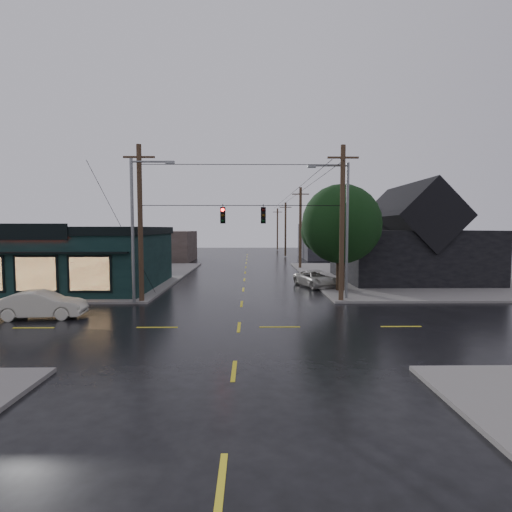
{
  "coord_description": "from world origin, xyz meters",
  "views": [
    {
      "loc": [
        0.56,
        -19.26,
        4.85
      ],
      "look_at": [
        0.92,
        5.68,
        3.1
      ],
      "focal_mm": 28.0,
      "sensor_mm": 36.0,
      "label": 1
    }
  ],
  "objects_px": {
    "corner_tree": "(341,224)",
    "utility_pole_ne": "(341,302)",
    "sedan_cream": "(41,305)",
    "suv_silver": "(316,279)",
    "utility_pole_nw": "(142,303)"
  },
  "relations": [
    {
      "from": "utility_pole_nw",
      "to": "utility_pole_ne",
      "type": "relative_size",
      "value": 1.0
    },
    {
      "from": "utility_pole_nw",
      "to": "sedan_cream",
      "type": "relative_size",
      "value": 2.26
    },
    {
      "from": "sedan_cream",
      "to": "suv_silver",
      "type": "distance_m",
      "value": 20.16
    },
    {
      "from": "corner_tree",
      "to": "sedan_cream",
      "type": "xyz_separation_m",
      "value": [
        -18.11,
        -8.65,
        -4.4
      ]
    },
    {
      "from": "suv_silver",
      "to": "sedan_cream",
      "type": "bearing_deg",
      "value": -164.58
    },
    {
      "from": "corner_tree",
      "to": "utility_pole_ne",
      "type": "xyz_separation_m",
      "value": [
        -0.92,
        -4.24,
        -5.14
      ]
    },
    {
      "from": "corner_tree",
      "to": "utility_pole_ne",
      "type": "bearing_deg",
      "value": -102.23
    },
    {
      "from": "utility_pole_ne",
      "to": "sedan_cream",
      "type": "xyz_separation_m",
      "value": [
        -17.19,
        -4.41,
        0.74
      ]
    },
    {
      "from": "corner_tree",
      "to": "sedan_cream",
      "type": "height_order",
      "value": "corner_tree"
    },
    {
      "from": "utility_pole_nw",
      "to": "sedan_cream",
      "type": "xyz_separation_m",
      "value": [
        -4.19,
        -4.41,
        0.74
      ]
    },
    {
      "from": "suv_silver",
      "to": "corner_tree",
      "type": "bearing_deg",
      "value": -80.6
    },
    {
      "from": "utility_pole_nw",
      "to": "suv_silver",
      "type": "xyz_separation_m",
      "value": [
        12.5,
        6.9,
        0.67
      ]
    },
    {
      "from": "corner_tree",
      "to": "utility_pole_nw",
      "type": "bearing_deg",
      "value": -163.05
    },
    {
      "from": "corner_tree",
      "to": "sedan_cream",
      "type": "relative_size",
      "value": 1.78
    },
    {
      "from": "utility_pole_ne",
      "to": "corner_tree",
      "type": "bearing_deg",
      "value": 77.77
    }
  ]
}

